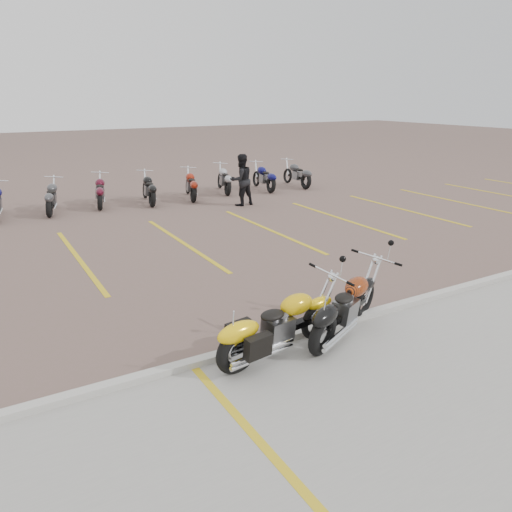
# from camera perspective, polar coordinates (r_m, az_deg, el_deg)

# --- Properties ---
(ground) EXTENTS (100.00, 100.00, 0.00)m
(ground) POSITION_cam_1_polar(r_m,az_deg,el_deg) (10.04, 0.38, -4.17)
(ground) COLOR brown
(ground) RESTS_ON ground
(concrete_apron) EXTENTS (60.00, 5.00, 0.01)m
(concrete_apron) POSITION_cam_1_polar(r_m,az_deg,el_deg) (6.99, 20.21, -16.04)
(concrete_apron) COLOR #9E9B93
(concrete_apron) RESTS_ON ground
(curb) EXTENTS (60.00, 0.18, 0.12)m
(curb) POSITION_cam_1_polar(r_m,az_deg,el_deg) (8.50, 7.30, -8.18)
(curb) COLOR #ADAAA3
(curb) RESTS_ON ground
(parking_stripes) EXTENTS (38.00, 5.50, 0.01)m
(parking_stripes) POSITION_cam_1_polar(r_m,az_deg,el_deg) (13.45, -8.29, 1.48)
(parking_stripes) COLOR gold
(parking_stripes) RESTS_ON ground
(apron_stripe) EXTENTS (0.12, 5.00, 0.00)m
(apron_stripe) POSITION_cam_1_polar(r_m,az_deg,el_deg) (5.70, 3.64, -23.62)
(apron_stripe) COLOR gold
(apron_stripe) RESTS_ON concrete_apron
(yellow_cruiser) EXTENTS (2.28, 0.52, 0.94)m
(yellow_cruiser) POSITION_cam_1_polar(r_m,az_deg,el_deg) (7.52, 2.23, -8.24)
(yellow_cruiser) COLOR black
(yellow_cruiser) RESTS_ON ground
(flame_cruiser) EXTENTS (2.11, 1.10, 0.94)m
(flame_cruiser) POSITION_cam_1_polar(r_m,az_deg,el_deg) (8.23, 9.74, -6.09)
(flame_cruiser) COLOR black
(flame_cruiser) RESTS_ON ground
(person_b) EXTENTS (0.93, 0.76, 1.81)m
(person_b) POSITION_cam_1_polar(r_m,az_deg,el_deg) (17.76, -1.70, 8.68)
(person_b) COLOR black
(person_b) RESTS_ON ground
(bg_bike_row) EXTENTS (17.48, 2.08, 1.10)m
(bg_bike_row) POSITION_cam_1_polar(r_m,az_deg,el_deg) (18.44, -17.44, 7.09)
(bg_bike_row) COLOR black
(bg_bike_row) RESTS_ON ground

